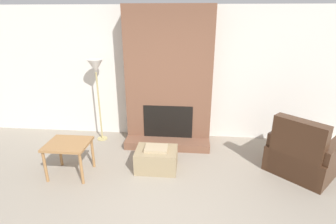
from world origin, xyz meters
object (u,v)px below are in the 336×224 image
(side_table, at_px, (68,148))
(floor_lamp_left, at_px, (96,71))
(armchair, at_px, (303,155))
(ottoman, at_px, (156,159))

(side_table, distance_m, floor_lamp_left, 1.59)
(armchair, height_order, side_table, armchair)
(ottoman, bearing_deg, floor_lamp_left, 141.73)
(armchair, height_order, floor_lamp_left, floor_lamp_left)
(armchair, relative_size, floor_lamp_left, 0.83)
(ottoman, distance_m, floor_lamp_left, 2.04)
(ottoman, xyz_separation_m, floor_lamp_left, (-1.27, 1.00, 1.24))
(ottoman, bearing_deg, armchair, 3.71)
(ottoman, xyz_separation_m, side_table, (-1.35, -0.28, 0.29))
(side_table, xyz_separation_m, floor_lamp_left, (0.08, 1.28, 0.95))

